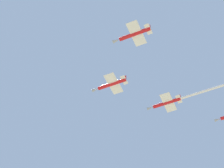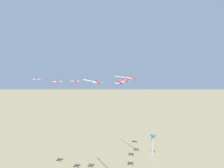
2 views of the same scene
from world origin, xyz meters
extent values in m
cylinder|color=beige|center=(-79.63, 54.82, 13.75)|extent=(4.40, 4.40, 27.50)
cube|color=teal|center=(-79.63, 54.82, 28.70)|extent=(6.00, 6.00, 2.40)
cylinder|color=red|center=(2.59, -7.57, 114.36)|extent=(10.12, 5.21, 1.28)
cone|color=#9EA3AD|center=(8.47, -5.11, 114.36)|extent=(2.61, 2.01, 1.21)
cube|color=white|center=(2.06, -7.79, 114.30)|extent=(7.01, 9.99, 0.21)
cube|color=white|center=(-1.62, -9.34, 114.36)|extent=(3.02, 4.26, 0.21)
cube|color=red|center=(-1.54, -9.30, 115.40)|extent=(1.78, 0.89, 2.09)
cylinder|color=red|center=(-17.25, 1.55, 114.20)|extent=(10.12, 5.21, 1.28)
cone|color=#9EA3AD|center=(-11.37, 4.01, 114.20)|extent=(2.61, 2.01, 1.21)
cube|color=white|center=(-17.78, 1.32, 114.15)|extent=(7.01, 9.99, 0.21)
cube|color=white|center=(-21.46, -0.22, 114.20)|extent=(3.02, 4.26, 0.21)
cube|color=red|center=(-21.38, -0.18, 115.25)|extent=(1.78, 0.89, 2.09)
cylinder|color=red|center=(-4.83, -28.10, 114.51)|extent=(10.12, 5.21, 1.28)
cone|color=#9EA3AD|center=(1.05, -25.64, 114.51)|extent=(2.61, 2.01, 1.21)
cube|color=white|center=(-5.37, -28.33, 114.45)|extent=(7.01, 9.99, 0.21)
cube|color=white|center=(-9.05, -29.87, 114.51)|extent=(3.02, 4.26, 0.21)
cube|color=red|center=(-8.96, -29.83, 115.56)|extent=(1.78, 0.89, 2.09)
cylinder|color=white|center=(-25.07, -36.58, 114.51)|extent=(31.20, 13.74, 0.89)
cylinder|color=red|center=(-43.07, 8.16, 113.79)|extent=(10.12, 5.21, 1.28)
cone|color=#9EA3AD|center=(-37.18, 10.62, 113.79)|extent=(2.61, 2.01, 1.21)
cube|color=white|center=(-43.60, 7.94, 113.73)|extent=(7.01, 9.99, 0.21)
cube|color=white|center=(-47.28, 6.40, 113.79)|extent=(3.02, 4.26, 0.21)
cube|color=red|center=(-47.19, 6.43, 114.84)|extent=(1.78, 0.89, 2.09)
cylinder|color=red|center=(-18.23, -51.14, 114.92)|extent=(10.12, 5.21, 1.28)
cone|color=#9EA3AD|center=(-12.35, -48.68, 114.92)|extent=(2.61, 2.01, 1.21)
cube|color=white|center=(-18.77, -51.36, 114.87)|extent=(7.01, 9.99, 0.21)
cube|color=white|center=(-22.45, -52.91, 114.92)|extent=(3.02, 4.26, 0.21)
cube|color=red|center=(-22.36, -52.87, 115.97)|extent=(1.78, 0.89, 2.09)
cylinder|color=red|center=(-57.38, 19.59, 114.20)|extent=(10.12, 5.21, 1.28)
cone|color=#9EA3AD|center=(-51.49, 22.06, 114.20)|extent=(2.61, 2.01, 1.21)
cube|color=white|center=(-57.91, 19.37, 114.14)|extent=(7.01, 9.99, 0.21)
cube|color=white|center=(-61.59, 17.83, 114.20)|extent=(3.02, 4.26, 0.21)
cube|color=red|center=(-61.51, 17.86, 115.24)|extent=(1.78, 0.89, 2.09)
cylinder|color=white|center=(-82.16, 9.22, 114.20)|extent=(40.28, 17.55, 0.89)
cylinder|color=red|center=(-20.13, -69.36, 114.52)|extent=(10.12, 5.21, 1.28)
cone|color=#9EA3AD|center=(-14.24, -66.89, 114.52)|extent=(2.61, 2.01, 1.21)
cube|color=white|center=(-20.66, -69.58, 114.46)|extent=(7.01, 9.99, 0.21)
cube|color=white|center=(-24.34, -71.12, 114.52)|extent=(3.02, 4.26, 0.21)
cube|color=red|center=(-24.26, -71.09, 115.56)|extent=(1.78, 0.89, 2.09)
cylinder|color=red|center=(-88.06, 24.17, 113.00)|extent=(10.12, 5.21, 1.28)
cone|color=#9EA3AD|center=(-82.18, 26.63, 113.00)|extent=(2.61, 2.01, 1.21)
cube|color=white|center=(-88.60, 23.94, 112.95)|extent=(7.01, 9.99, 0.21)
cube|color=white|center=(-92.28, 22.40, 113.00)|extent=(3.02, 4.26, 0.21)
cube|color=red|center=(-92.19, 22.44, 114.05)|extent=(1.78, 0.89, 2.09)
cylinder|color=red|center=(-38.40, -94.43, 115.71)|extent=(10.12, 5.21, 1.28)
cone|color=#9EA3AD|center=(-32.51, -91.97, 115.71)|extent=(2.61, 2.01, 1.21)
cube|color=white|center=(-38.93, -94.66, 115.65)|extent=(7.01, 9.99, 0.21)
cube|color=white|center=(-42.61, -96.20, 115.71)|extent=(3.02, 4.26, 0.21)
cube|color=red|center=(-42.52, -96.16, 116.76)|extent=(1.78, 0.89, 2.09)
camera|label=1|loc=(-62.44, 55.23, 2.82)|focal=65.93mm
camera|label=2|loc=(181.00, -37.00, 132.51)|focal=30.68mm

